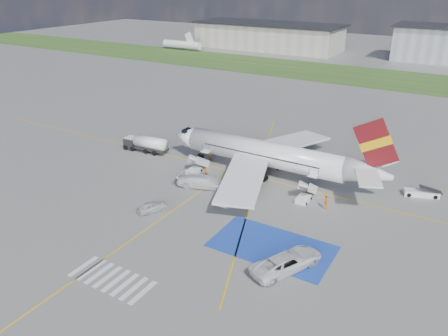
% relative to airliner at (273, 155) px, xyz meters
% --- Properties ---
extents(ground, '(400.00, 400.00, 0.00)m').
position_rel_airliner_xyz_m(ground, '(-1.51, -14.00, -3.39)').
color(ground, '#60605E').
rests_on(ground, ground).
extents(grass_strip, '(400.00, 30.00, 0.01)m').
position_rel_airliner_xyz_m(grass_strip, '(-1.51, 81.00, -3.39)').
color(grass_strip, '#2D4C1E').
rests_on(grass_strip, ground).
extents(taxiway_line_main, '(120.00, 0.20, 0.01)m').
position_rel_airliner_xyz_m(taxiway_line_main, '(-1.51, -2.00, -3.39)').
color(taxiway_line_main, gold).
rests_on(taxiway_line_main, ground).
extents(taxiway_line_cross, '(0.20, 60.00, 0.01)m').
position_rel_airliner_xyz_m(taxiway_line_cross, '(-6.51, -24.00, -3.39)').
color(taxiway_line_cross, gold).
rests_on(taxiway_line_cross, ground).
extents(taxiway_line_diag, '(20.71, 56.45, 0.01)m').
position_rel_airliner_xyz_m(taxiway_line_diag, '(-1.51, -2.00, -3.39)').
color(taxiway_line_diag, gold).
rests_on(taxiway_line_diag, ground).
extents(staging_box, '(14.00, 8.00, 0.01)m').
position_rel_airliner_xyz_m(staging_box, '(8.49, -18.00, -3.39)').
color(staging_box, '#1A3AA0').
rests_on(staging_box, ground).
extents(crosswalk, '(9.00, 4.00, 0.01)m').
position_rel_airliner_xyz_m(crosswalk, '(-3.31, -32.00, -3.39)').
color(crosswalk, silver).
rests_on(crosswalk, ground).
extents(terminal_west, '(60.00, 22.00, 10.00)m').
position_rel_airliner_xyz_m(terminal_west, '(-56.51, 116.00, 1.61)').
color(terminal_west, '#9C9686').
rests_on(terminal_west, ground).
extents(airliner, '(36.81, 32.95, 11.92)m').
position_rel_airliner_xyz_m(airliner, '(0.00, 0.00, 0.00)').
color(airliner, silver).
rests_on(airliner, ground).
extents(airstairs_fwd, '(1.90, 5.20, 3.60)m').
position_rel_airliner_xyz_m(airstairs_fwd, '(-11.01, -5.30, -2.77)').
color(airstairs_fwd, silver).
rests_on(airstairs_fwd, ground).
extents(airstairs_aft, '(1.90, 5.20, 3.60)m').
position_rel_airliner_xyz_m(airstairs_aft, '(7.49, -5.30, -2.77)').
color(airstairs_aft, silver).
rests_on(airstairs_aft, ground).
extents(fuel_tanker, '(8.53, 3.02, 2.85)m').
position_rel_airliner_xyz_m(fuel_tanker, '(-23.60, -2.38, -2.19)').
color(fuel_tanker, black).
rests_on(fuel_tanker, ground).
extents(gpu_cart, '(2.49, 1.99, 1.82)m').
position_rel_airliner_xyz_m(gpu_cart, '(-21.83, -1.73, -2.57)').
color(gpu_cart, silver).
rests_on(gpu_cart, ground).
extents(belt_loader, '(5.25, 3.21, 1.52)m').
position_rel_airliner_xyz_m(belt_loader, '(21.40, 4.59, -3.01)').
color(belt_loader, silver).
rests_on(belt_loader, ground).
extents(car_silver_a, '(3.25, 4.42, 1.40)m').
position_rel_airliner_xyz_m(car_silver_a, '(-8.77, -18.70, -2.69)').
color(car_silver_a, '#B7B9BE').
rests_on(car_silver_a, ground).
extents(car_silver_b, '(1.55, 4.11, 1.34)m').
position_rel_airliner_xyz_m(car_silver_b, '(-1.14, -11.49, -2.72)').
color(car_silver_b, silver).
rests_on(car_silver_b, ground).
extents(van_white_a, '(5.51, 7.23, 2.46)m').
position_rel_airliner_xyz_m(van_white_a, '(11.62, -21.05, -2.16)').
color(van_white_a, silver).
rests_on(van_white_a, ground).
extents(van_white_b, '(6.81, 4.45, 2.48)m').
position_rel_airliner_xyz_m(van_white_b, '(-6.68, -9.09, -2.15)').
color(van_white_b, silver).
rests_on(van_white_b, ground).
extents(crew_fwd, '(0.67, 0.62, 1.54)m').
position_rel_airliner_xyz_m(crew_fwd, '(-8.63, -5.72, -2.62)').
color(crew_fwd, orange).
rests_on(crew_fwd, ground).
extents(crew_nose, '(0.98, 1.06, 1.76)m').
position_rel_airliner_xyz_m(crew_nose, '(-11.95, 0.49, -2.51)').
color(crew_nose, orange).
rests_on(crew_nose, ground).
extents(crew_aft, '(0.68, 1.20, 1.92)m').
position_rel_airliner_xyz_m(crew_aft, '(10.82, -6.04, -2.43)').
color(crew_aft, orange).
rests_on(crew_aft, ground).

